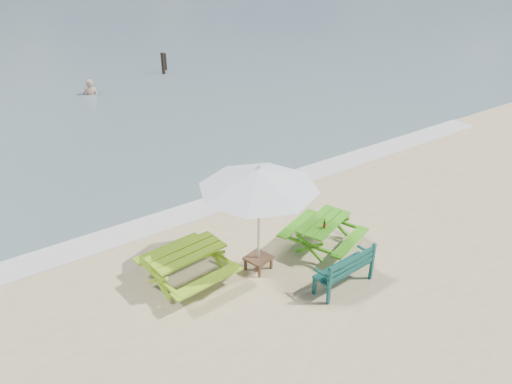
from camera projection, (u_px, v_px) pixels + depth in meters
foam_strip at (209, 206)px, 13.16m from camera, size 22.00×0.90×0.01m
picnic_table_left at (187, 267)px, 10.23m from camera, size 1.72×1.88×0.74m
picnic_table_right at (323, 235)px, 11.34m from camera, size 1.91×2.00×0.69m
park_bench at (343, 276)px, 10.13m from camera, size 1.39×0.56×0.84m
side_table at (258, 263)px, 10.67m from camera, size 0.60×0.60×0.32m
patio_umbrella at (259, 178)px, 9.71m from camera, size 2.99×2.99×2.41m
beer_bottle at (324, 225)px, 10.88m from camera, size 0.06×0.06×0.23m
swimmer at (92, 100)px, 22.00m from camera, size 0.82×0.70×1.90m
mooring_pilings at (164, 65)px, 24.94m from camera, size 0.56×0.76×1.25m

